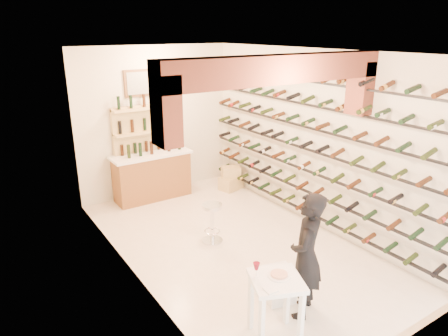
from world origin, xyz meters
The scene contains 11 objects.
ground centered at (0.00, 0.00, 0.00)m, with size 6.00×6.00×0.00m, color silver.
room_shell centered at (0.00, -0.26, 2.25)m, with size 3.52×6.02×3.21m.
wine_rack centered at (1.53, 0.00, 1.55)m, with size 0.32×5.70×2.56m.
back_counter centered at (-0.30, 2.65, 0.53)m, with size 1.70×0.62×1.29m.
back_shelving centered at (-0.30, 2.89, 1.17)m, with size 1.40×0.31×2.73m.
tasting_table centered at (-0.88, -2.11, 0.68)m, with size 0.75×0.75×1.00m.
white_stool centered at (-0.34, -1.57, 0.23)m, with size 0.37×0.37×0.46m, color white.
person centered at (-0.26, -1.95, 0.84)m, with size 0.61×0.40×1.67m, color black.
chrome_barstool centered at (-0.25, 0.29, 0.40)m, with size 0.36×0.36×0.70m.
crate_lower centered at (1.40, 2.14, 0.15)m, with size 0.50×0.35×0.30m, color tan.
crate_upper centered at (1.40, 2.14, 0.42)m, with size 0.41×0.28×0.24m, color tan.
Camera 1 is at (-3.57, -5.11, 3.52)m, focal length 32.85 mm.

